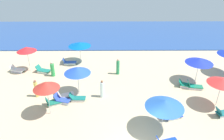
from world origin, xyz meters
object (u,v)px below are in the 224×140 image
Objects in this scene: lounge_chair_3_0 at (69,62)px; lounge_chair_6_1 at (194,86)px; umbrella_4 at (165,103)px; lounge_chair_4_1 at (172,116)px; lounge_chair_2_0 at (43,70)px; beachgoer_0 at (53,70)px; umbrella_2 at (26,49)px; lounge_chair_0_0 at (65,95)px; umbrella_7 at (222,81)px; lounge_chair_1_1 at (62,100)px; umbrella_3 at (80,44)px; umbrella_0 at (77,70)px; lounge_chair_7_0 at (224,113)px; beachgoer_3 at (102,89)px; lounge_chair_1_0 at (53,102)px; beachgoer_2 at (118,67)px; umbrella_1 at (46,85)px; beachgoer_1 at (36,89)px; lounge_chair_0_1 at (77,98)px; cooler_box_0 at (197,63)px; lounge_chair_6_0 at (186,85)px; umbrella_6 at (199,61)px; lounge_chair_2_1 at (17,69)px.

lounge_chair_3_0 is 1.03× the size of lounge_chair_6_1.
umbrella_4 is 2.36m from lounge_chair_4_1.
lounge_chair_2_0 is 1.07× the size of lounge_chair_4_1.
umbrella_4 is at bearing 169.88° from beachgoer_0.
umbrella_2 is 3.31m from beachgoer_0.
umbrella_4 reaches higher than lounge_chair_0_0.
umbrella_7 is (15.21, -5.58, 1.93)m from lounge_chair_2_0.
beachgoer_0 is (-1.77, 4.44, 0.42)m from lounge_chair_1_1.
umbrella_2 is at bearing -157.12° from umbrella_3.
lounge_chair_7_0 is (10.97, -3.02, -1.98)m from umbrella_0.
lounge_chair_7_0 is at bearing -15.41° from umbrella_0.
lounge_chair_1_0 is at bearing 38.17° from beachgoer_3.
umbrella_1 is at bearing 112.22° from beachgoer_2.
beachgoer_1 is at bearing 111.83° from beachgoer_0.
beachgoer_2 is at bearing 45.60° from umbrella_0.
lounge_chair_0_1 is at bearing 154.49° from beachgoer_0.
umbrella_1 is 1.81× the size of beachgoer_0.
umbrella_2 is (-4.38, 5.52, 2.14)m from lounge_chair_1_1.
lounge_chair_1_0 is at bearing 177.56° from lounge_chair_3_0.
lounge_chair_0_0 reaches higher than lounge_chair_1_0.
cooler_box_0 is at bearing -87.90° from lounge_chair_0_0.
lounge_chair_6_1 reaches higher than lounge_chair_1_0.
lounge_chair_7_0 is (12.17, -1.72, 0.01)m from lounge_chair_1_1.
umbrella_2 reaches higher than cooler_box_0.
beachgoer_0 reaches higher than cooler_box_0.
lounge_chair_7_0 is at bearing -127.00° from lounge_chair_3_0.
beachgoer_1 is (-1.67, 2.26, -1.74)m from umbrella_1.
lounge_chair_2_0 is 1.00× the size of beachgoer_3.
umbrella_7 reaches higher than lounge_chair_6_0.
umbrella_6 is 5.30m from lounge_chair_7_0.
umbrella_4 is 11.75m from cooler_box_0.
umbrella_2 is at bearing 109.59° from lounge_chair_3_0.
lounge_chair_6_1 is (16.97, -3.30, -0.02)m from lounge_chair_2_1.
umbrella_1 is 2.00× the size of lounge_chair_1_1.
beachgoer_1 is (-3.40, 0.61, 0.50)m from lounge_chair_0_1.
lounge_chair_6_1 is 13.61m from beachgoer_1.
umbrella_6 is (12.53, -3.83, 1.92)m from lounge_chair_3_0.
beachgoer_2 is at bearing 145.41° from umbrella_7.
lounge_chair_3_0 is (-0.09, 8.42, -2.23)m from umbrella_1.
beachgoer_2 is (10.28, -0.51, 0.51)m from lounge_chair_2_1.
lounge_chair_2_1 reaches higher than lounge_chair_0_1.
lounge_chair_1_1 is at bearing 109.25° from lounge_chair_6_1.
cooler_box_0 is (13.21, 6.21, -0.05)m from lounge_chair_0_0.
lounge_chair_7_0 is 0.94× the size of beachgoer_3.
lounge_chair_0_0 is 0.93× the size of beachgoer_3.
umbrella_2 is (-4.54, 4.87, 2.15)m from lounge_chair_0_0.
lounge_chair_6_0 is 7.62m from beachgoer_3.
beachgoer_1 is at bearing 21.84° from beachgoer_3.
beachgoer_3 is at bearing -13.99° from umbrella_0.
beachgoer_2 is 8.98m from cooler_box_0.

